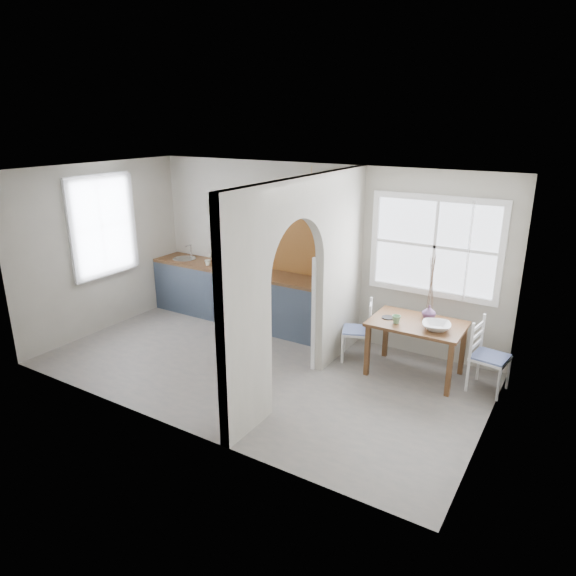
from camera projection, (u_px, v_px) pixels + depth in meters
The scene contains 26 objects.
floor at pixel (258, 369), 6.91m from camera, with size 5.80×3.20×0.01m, color gray.
ceiling at pixel (254, 172), 6.10m from camera, with size 5.80×3.20×0.01m, color beige.
walls at pixel (256, 277), 6.50m from camera, with size 5.81×3.21×2.60m.
partition at pixel (306, 273), 6.16m from camera, with size 0.12×3.20×2.60m.
kitchen_window at pixel (101, 226), 7.82m from camera, with size 0.10×1.16×1.50m, color white, non-canonical shape.
nook_window at pixel (435, 247), 6.78m from camera, with size 1.76×0.10×1.30m, color white, non-canonical shape.
counter at pixel (247, 295), 8.40m from camera, with size 3.50×0.60×0.90m.
sink at pixel (184, 259), 8.89m from camera, with size 0.40×0.40×0.02m, color silver.
backsplash at pixel (304, 246), 7.86m from camera, with size 1.65×0.03×0.90m, color brown.
shelf at pixel (301, 204), 7.59m from camera, with size 1.75×0.20×0.21m.
pendant_lamp at pixel (311, 218), 7.18m from camera, with size 0.26×0.26×0.16m, color beige.
utensil_rail at pixel (331, 256), 6.88m from camera, with size 0.02×0.02×0.50m, color silver.
dining_table at pixel (415, 349), 6.66m from camera, with size 1.18×0.78×0.73m, color brown, non-canonical shape.
chair_left at pixel (357, 330), 7.09m from camera, with size 0.39×0.39×0.86m, color white, non-canonical shape.
chair_right at pixel (490, 357), 6.24m from camera, with size 0.41×0.41×0.91m, color white, non-canonical shape.
kettle at pixel (318, 276), 7.50m from camera, with size 0.21×0.17×0.25m, color white, non-canonical shape.
mug_a at pixel (208, 263), 8.48m from camera, with size 0.09×0.09×0.09m, color silver.
mug_b at pixel (229, 261), 8.54m from camera, with size 0.13×0.13×0.10m, color white.
knife_block at pixel (245, 263), 8.24m from camera, with size 0.09×0.12×0.19m, color black.
jar at pixel (236, 260), 8.49m from camera, with size 0.10×0.10×0.15m, color tan.
towel_magenta at pixel (329, 335), 7.32m from camera, with size 0.02×0.03×0.54m, color #AA2656.
towel_orange at pixel (329, 337), 7.31m from camera, with size 0.02×0.03×0.56m, color orange.
bowl at pixel (436, 326), 6.32m from camera, with size 0.35×0.35×0.08m, color silver.
table_cup at pixel (396, 319), 6.50m from camera, with size 0.11×0.11×0.10m, color #75AA79.
plate at pixel (388, 317), 6.69m from camera, with size 0.16×0.16×0.01m, color black.
vase at pixel (429, 312), 6.64m from camera, with size 0.18×0.18×0.19m, color #61406B.
Camera 1 is at (3.60, -5.09, 3.21)m, focal length 32.00 mm.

